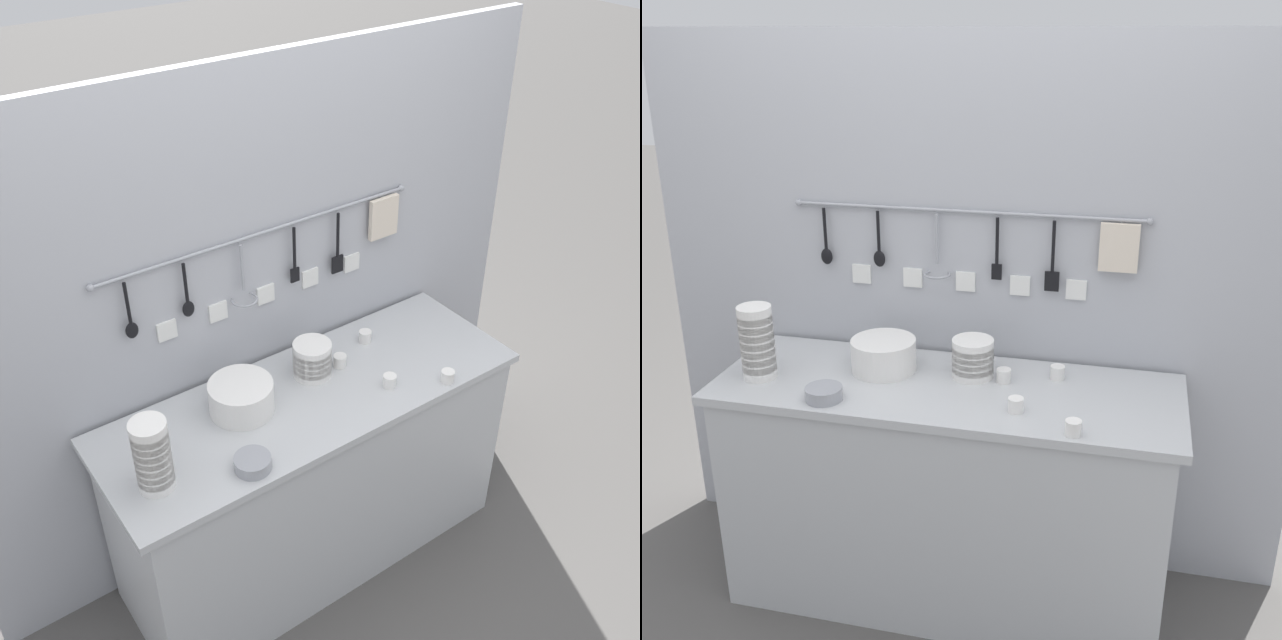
{
  "view_description": "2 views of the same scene",
  "coord_description": "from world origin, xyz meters",
  "views": [
    {
      "loc": [
        -1.17,
        -1.69,
        2.58
      ],
      "look_at": [
        0.06,
        0.03,
        1.13
      ],
      "focal_mm": 42.0,
      "sensor_mm": 36.0,
      "label": 1
    },
    {
      "loc": [
        0.58,
        -2.19,
        1.96
      ],
      "look_at": [
        0.05,
        0.03,
        1.07
      ],
      "focal_mm": 42.0,
      "sensor_mm": 36.0,
      "label": 2
    }
  ],
  "objects": [
    {
      "name": "plate_stack",
      "position": [
        -0.24,
        0.07,
        0.9
      ],
      "size": [
        0.23,
        0.23,
        0.11
      ],
      "color": "white",
      "rests_on": "counter"
    },
    {
      "name": "ground_plane",
      "position": [
        0.0,
        0.0,
        0.0
      ],
      "size": [
        20.0,
        20.0,
        0.0
      ],
      "primitive_type": "plane",
      "color": "#514F4C"
    },
    {
      "name": "cup_beside_plates",
      "position": [
        0.36,
        0.14,
        0.87
      ],
      "size": [
        0.05,
        0.05,
        0.05
      ],
      "color": "white",
      "rests_on": "counter"
    },
    {
      "name": "cup_edge_near",
      "position": [
        0.18,
        0.07,
        0.87
      ],
      "size": [
        0.05,
        0.05,
        0.05
      ],
      "color": "white",
      "rests_on": "counter"
    },
    {
      "name": "counter",
      "position": [
        0.0,
        0.0,
        0.42
      ],
      "size": [
        1.57,
        0.55,
        0.85
      ],
      "color": "#B7BABC",
      "rests_on": "ground"
    },
    {
      "name": "bowl_stack_wide_centre",
      "position": [
        -0.64,
        -0.08,
        0.97
      ],
      "size": [
        0.12,
        0.12,
        0.26
      ],
      "color": "white",
      "rests_on": "counter"
    },
    {
      "name": "bowl_stack_tall_left",
      "position": [
        0.07,
        0.09,
        0.91
      ],
      "size": [
        0.14,
        0.14,
        0.14
      ],
      "color": "white",
      "rests_on": "counter"
    },
    {
      "name": "cup_by_caddy",
      "position": [
        0.26,
        -0.13,
        0.87
      ],
      "size": [
        0.05,
        0.05,
        0.05
      ],
      "color": "white",
      "rests_on": "counter"
    },
    {
      "name": "cup_front_left",
      "position": [
        0.45,
        -0.23,
        0.87
      ],
      "size": [
        0.05,
        0.05,
        0.05
      ],
      "color": "white",
      "rests_on": "counter"
    },
    {
      "name": "back_wall",
      "position": [
        0.0,
        0.31,
        0.99
      ],
      "size": [
        2.37,
        0.11,
        1.97
      ],
      "color": "#A8AAB2",
      "rests_on": "ground"
    },
    {
      "name": "steel_mixing_bowl",
      "position": [
        -0.36,
        -0.19,
        0.87
      ],
      "size": [
        0.12,
        0.12,
        0.04
      ],
      "color": "#93969E",
      "rests_on": "counter"
    }
  ]
}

